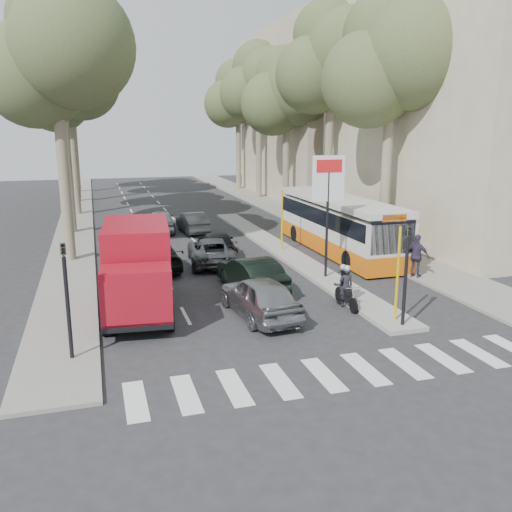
{
  "coord_description": "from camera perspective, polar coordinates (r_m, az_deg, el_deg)",
  "views": [
    {
      "loc": [
        -6.69,
        -16.9,
        6.79
      ],
      "look_at": [
        -0.39,
        3.94,
        1.6
      ],
      "focal_mm": 38.0,
      "sensor_mm": 36.0,
      "label": 1
    }
  ],
  "objects": [
    {
      "name": "queue_car_e",
      "position": [
        26.89,
        -10.65,
        0.08
      ],
      "size": [
        2.45,
        5.0,
        1.4
      ],
      "primitive_type": "imported",
      "rotation": [
        0.0,
        0.0,
        3.25
      ],
      "color": "black",
      "rests_on": "ground"
    },
    {
      "name": "tree_l_a",
      "position": [
        29.25,
        -20.24,
        19.68
      ],
      "size": [
        7.4,
        7.2,
        14.1
      ],
      "color": "#6B604C",
      "rests_on": "ground"
    },
    {
      "name": "pedestrian_near",
      "position": [
        25.59,
        16.57,
        -0.0
      ],
      "size": [
        1.13,
        1.27,
        1.97
      ],
      "primitive_type": "imported",
      "rotation": [
        0.0,
        0.0,
        2.19
      ],
      "color": "#382F47",
      "rests_on": "sidewalk_right"
    },
    {
      "name": "city_bus",
      "position": [
        30.32,
        8.61,
        3.44
      ],
      "size": [
        2.6,
        11.69,
        3.08
      ],
      "rotation": [
        0.0,
        0.0,
        -0.0
      ],
      "color": "#D15F0B",
      "rests_on": "ground"
    },
    {
      "name": "traffic_light_left",
      "position": [
        16.49,
        -19.4,
        -2.5
      ],
      "size": [
        0.16,
        0.41,
        3.6
      ],
      "color": "black",
      "rests_on": "ground"
    },
    {
      "name": "tree_l_c",
      "position": [
        45.14,
        -19.0,
        16.84
      ],
      "size": [
        7.4,
        7.2,
        13.71
      ],
      "color": "#6B604C",
      "rests_on": "ground"
    },
    {
      "name": "building_near",
      "position": [
        36.5,
        21.52,
        15.98
      ],
      "size": [
        11.0,
        18.0,
        18.0
      ],
      "primitive_type": "cube",
      "color": "beige",
      "rests_on": "ground"
    },
    {
      "name": "building_far",
      "position": [
        55.54,
        6.95,
        14.56
      ],
      "size": [
        11.0,
        20.0,
        16.0
      ],
      "primitive_type": "cube",
      "color": "#B7A88E",
      "rests_on": "ground"
    },
    {
      "name": "tree_r_e",
      "position": [
        61.22,
        -1.81,
        16.76
      ],
      "size": [
        7.4,
        7.2,
        14.1
      ],
      "color": "#6B604C",
      "rests_on": "ground"
    },
    {
      "name": "queue_car_b",
      "position": [
        29.03,
        -4.14,
        1.19
      ],
      "size": [
        2.41,
        4.78,
        1.33
      ],
      "primitive_type": "imported",
      "rotation": [
        0.0,
        0.0,
        3.02
      ],
      "color": "black",
      "rests_on": "ground"
    },
    {
      "name": "ground",
      "position": [
        19.4,
        4.51,
        -7.12
      ],
      "size": [
        120.0,
        120.0,
        0.0
      ],
      "primitive_type": "plane",
      "color": "#28282B",
      "rests_on": "ground"
    },
    {
      "name": "pedestrian_far",
      "position": [
        33.44,
        8.83,
        3.14
      ],
      "size": [
        1.13,
        0.73,
        1.61
      ],
      "primitive_type": "imported",
      "rotation": [
        0.0,
        0.0,
        3.42
      ],
      "color": "#65564C",
      "rests_on": "sidewalk_right"
    },
    {
      "name": "sidewalk_right",
      "position": [
        45.1,
        3.19,
        4.8
      ],
      "size": [
        3.2,
        70.0,
        0.12
      ],
      "primitive_type": "cube",
      "color": "gray",
      "rests_on": "ground"
    },
    {
      "name": "queue_car_d",
      "position": [
        36.09,
        -6.72,
        3.56
      ],
      "size": [
        1.69,
        4.18,
        1.35
      ],
      "primitive_type": "imported",
      "rotation": [
        0.0,
        0.0,
        3.21
      ],
      "color": "#515459",
      "rests_on": "ground"
    },
    {
      "name": "billboard",
      "position": [
        24.24,
        7.57,
        5.98
      ],
      "size": [
        1.5,
        12.1,
        5.6
      ],
      "color": "yellow",
      "rests_on": "ground"
    },
    {
      "name": "tree_r_c",
      "position": [
        45.88,
        3.39,
        17.01
      ],
      "size": [
        7.4,
        7.2,
        13.32
      ],
      "color": "#6B604C",
      "rests_on": "ground"
    },
    {
      "name": "tree_r_b",
      "position": [
        38.73,
        8.06,
        20.14
      ],
      "size": [
        7.4,
        7.2,
        15.27
      ],
      "color": "#6B604C",
      "rests_on": "ground"
    },
    {
      "name": "red_truck",
      "position": [
        20.57,
        -12.38,
        -1.13
      ],
      "size": [
        2.87,
        6.35,
        3.29
      ],
      "rotation": [
        0.0,
        0.0,
        -0.09
      ],
      "color": "black",
      "rests_on": "ground"
    },
    {
      "name": "queue_car_a",
      "position": [
        27.58,
        -4.71,
        0.54
      ],
      "size": [
        2.75,
        5.05,
        1.34
      ],
      "primitive_type": "imported",
      "rotation": [
        0.0,
        0.0,
        3.03
      ],
      "color": "#474A4E",
      "rests_on": "ground"
    },
    {
      "name": "tree_l_e",
      "position": [
        61.15,
        -18.79,
        16.41
      ],
      "size": [
        7.4,
        7.2,
        14.49
      ],
      "color": "#6B604C",
      "rests_on": "ground"
    },
    {
      "name": "traffic_island",
      "position": [
        30.36,
        2.71,
        0.62
      ],
      "size": [
        1.5,
        26.0,
        0.16
      ],
      "primitive_type": "cube",
      "color": "gray",
      "rests_on": "ground"
    },
    {
      "name": "traffic_light_island",
      "position": [
        18.83,
        15.58,
        -0.31
      ],
      "size": [
        0.16,
        0.41,
        3.6
      ],
      "color": "black",
      "rests_on": "ground"
    },
    {
      "name": "silver_hatchback",
      "position": [
        19.81,
        0.38,
        -4.28
      ],
      "size": [
        2.28,
        4.68,
        1.54
      ],
      "primitive_type": "imported",
      "rotation": [
        0.0,
        0.0,
        3.25
      ],
      "color": "#93969A",
      "rests_on": "ground"
    },
    {
      "name": "queue_car_c",
      "position": [
        36.54,
        -9.99,
        3.66
      ],
      "size": [
        1.99,
        4.39,
        1.46
      ],
      "primitive_type": "imported",
      "rotation": [
        0.0,
        0.0,
        3.08
      ],
      "color": "#96989D",
      "rests_on": "ground"
    },
    {
      "name": "tree_r_d",
      "position": [
        53.58,
        0.42,
        17.99
      ],
      "size": [
        7.4,
        7.2,
        14.88
      ],
      "color": "#6B604C",
      "rests_on": "ground"
    },
    {
      "name": "median_left",
      "position": [
        45.42,
        -18.34,
        4.2
      ],
      "size": [
        2.4,
        64.0,
        0.12
      ],
      "primitive_type": "cube",
      "color": "gray",
      "rests_on": "ground"
    },
    {
      "name": "tree_l_d",
      "position": [
        53.25,
        -19.0,
        18.07
      ],
      "size": [
        7.4,
        7.2,
        15.66
      ],
      "color": "#6B604C",
      "rests_on": "ground"
    },
    {
      "name": "motorcycle",
      "position": [
        21.28,
        9.27,
        -3.22
      ],
      "size": [
        0.72,
        1.98,
        1.69
      ],
      "rotation": [
        0.0,
        0.0,
        -0.04
      ],
      "color": "black",
      "rests_on": "ground"
    },
    {
      "name": "tree_r_a",
      "position": [
        31.51,
        14.28,
        19.56
      ],
      "size": [
        7.4,
        7.2,
        14.1
      ],
      "color": "#6B604C",
      "rests_on": "ground"
    },
    {
      "name": "tree_l_b",
      "position": [
        37.28,
        -19.84,
        19.25
      ],
      "size": [
        7.4,
        7.2,
        14.88
      ],
      "color": "#6B604C",
      "rests_on": "ground"
    },
    {
      "name": "dark_hatchback",
      "position": [
        22.85,
        -0.49,
        -1.94
      ],
      "size": [
        2.1,
        4.66,
        1.48
      ],
      "primitive_type": "imported",
      "rotation": [
        0.0,
        0.0,
        3.26
      ],
      "color": "black",
      "rests_on": "ground"
    }
  ]
}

